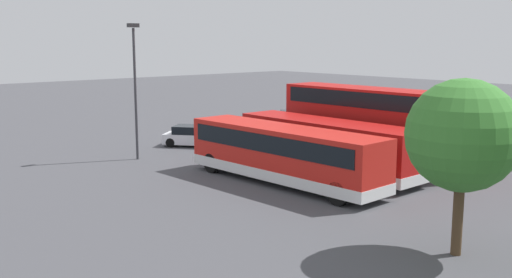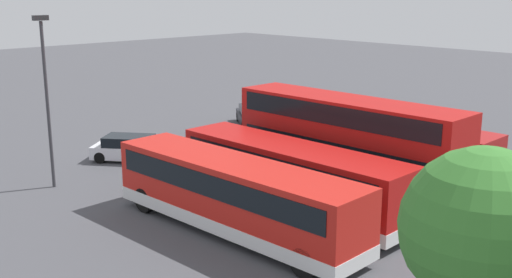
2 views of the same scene
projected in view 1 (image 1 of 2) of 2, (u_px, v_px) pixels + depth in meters
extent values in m
plane|color=#47474C|center=(236.00, 144.00, 42.05)|extent=(140.00, 140.00, 0.00)
cube|color=#A51919|center=(411.00, 132.00, 37.12)|extent=(2.73, 10.41, 2.60)
cube|color=silver|center=(410.00, 148.00, 37.30)|extent=(2.77, 10.45, 0.55)
cube|color=black|center=(412.00, 122.00, 37.02)|extent=(2.77, 9.61, 0.90)
cube|color=black|center=(347.00, 114.00, 40.86)|extent=(2.25, 0.10, 1.10)
cylinder|color=black|center=(352.00, 143.00, 39.35)|extent=(0.32, 1.11, 1.10)
cylinder|color=black|center=(373.00, 139.00, 40.83)|extent=(0.32, 1.11, 1.10)
cylinder|color=black|center=(456.00, 160.00, 33.79)|extent=(0.32, 1.11, 1.10)
cylinder|color=black|center=(476.00, 155.00, 35.27)|extent=(0.32, 1.11, 1.10)
cube|color=#B71411|center=(372.00, 124.00, 34.95)|extent=(2.79, 11.82, 4.20)
cube|color=silver|center=(371.00, 154.00, 35.26)|extent=(2.83, 11.86, 0.55)
cube|color=black|center=(371.00, 127.00, 34.98)|extent=(2.83, 11.02, 0.90)
cube|color=black|center=(372.00, 98.00, 34.70)|extent=(2.83, 11.02, 0.90)
cube|color=black|center=(299.00, 117.00, 39.32)|extent=(2.25, 0.11, 1.10)
cylinder|color=black|center=(303.00, 147.00, 37.82)|extent=(0.32, 1.11, 1.10)
cylinder|color=black|center=(326.00, 143.00, 39.30)|extent=(0.32, 1.11, 1.10)
cylinder|color=black|center=(426.00, 170.00, 31.24)|extent=(0.32, 1.11, 1.10)
cylinder|color=black|center=(449.00, 164.00, 32.72)|extent=(0.32, 1.11, 1.10)
cube|color=#B71411|center=(327.00, 144.00, 32.66)|extent=(2.75, 11.51, 2.60)
cube|color=silver|center=(327.00, 162.00, 32.83)|extent=(2.79, 11.55, 0.55)
cube|color=black|center=(327.00, 134.00, 32.56)|extent=(2.80, 10.71, 0.90)
cube|color=black|center=(258.00, 123.00, 36.80)|extent=(2.25, 0.10, 1.10)
cylinder|color=black|center=(260.00, 155.00, 35.29)|extent=(0.32, 1.11, 1.10)
cylinder|color=black|center=(286.00, 150.00, 36.77)|extent=(0.32, 1.11, 1.10)
cylinder|color=black|center=(378.00, 181.00, 28.92)|extent=(0.32, 1.11, 1.10)
cylinder|color=black|center=(405.00, 174.00, 30.40)|extent=(0.32, 1.11, 1.10)
cube|color=red|center=(284.00, 152.00, 30.33)|extent=(2.97, 11.96, 2.60)
cube|color=silver|center=(284.00, 172.00, 30.50)|extent=(3.02, 12.00, 0.55)
cube|color=black|center=(284.00, 141.00, 30.23)|extent=(3.01, 11.16, 0.90)
cube|color=black|center=(211.00, 128.00, 34.54)|extent=(2.25, 0.14, 1.10)
cylinder|color=black|center=(212.00, 163.00, 33.04)|extent=(0.34, 1.11, 1.10)
cylinder|color=black|center=(242.00, 158.00, 34.55)|extent=(0.34, 1.11, 1.10)
cylinder|color=black|center=(338.00, 194.00, 26.48)|extent=(0.34, 1.11, 1.10)
cylinder|color=black|center=(368.00, 185.00, 27.99)|extent=(0.34, 1.11, 1.10)
cube|color=black|center=(292.00, 122.00, 49.76)|extent=(4.12, 4.71, 0.70)
cube|color=black|center=(292.00, 115.00, 49.46)|extent=(2.92, 3.16, 0.55)
cylinder|color=black|center=(280.00, 121.00, 51.36)|extent=(0.56, 0.65, 0.64)
cylinder|color=black|center=(298.00, 121.00, 51.49)|extent=(0.56, 0.65, 0.64)
cylinder|color=black|center=(285.00, 127.00, 48.10)|extent=(0.56, 0.65, 0.64)
cylinder|color=black|center=(304.00, 127.00, 48.23)|extent=(0.56, 0.65, 0.64)
cube|color=silver|center=(196.00, 139.00, 41.26)|extent=(4.16, 4.63, 0.70)
cube|color=black|center=(194.00, 130.00, 41.19)|extent=(2.94, 3.12, 0.55)
cylinder|color=black|center=(222.00, 140.00, 41.75)|extent=(0.57, 0.64, 0.64)
cylinder|color=black|center=(216.00, 144.00, 40.20)|extent=(0.57, 0.64, 0.64)
cylinder|color=black|center=(178.00, 139.00, 42.38)|extent=(0.57, 0.64, 0.64)
cylinder|color=black|center=(170.00, 143.00, 40.84)|extent=(0.57, 0.64, 0.64)
cylinder|color=#38383D|center=(135.00, 95.00, 36.15)|extent=(0.16, 0.16, 8.06)
cube|color=#262628|center=(133.00, 25.00, 35.45)|extent=(0.70, 0.30, 0.24)
cylinder|color=#333338|center=(271.00, 132.00, 44.55)|extent=(0.60, 0.60, 0.95)
cylinder|color=#4C3823|center=(458.00, 215.00, 20.30)|extent=(0.36, 0.36, 2.86)
sphere|color=#387A2D|center=(463.00, 135.00, 19.84)|extent=(3.85, 3.85, 3.85)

